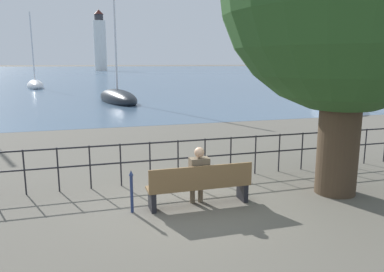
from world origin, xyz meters
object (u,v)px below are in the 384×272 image
object	(u,v)px
park_bench	(200,185)
sailboat_1	(35,85)
harbor_lighthouse	(100,43)
sailboat_4	(118,98)
seated_person_left	(199,173)
closed_umbrella	(132,189)
sailboat_3	(331,102)

from	to	relation	value
park_bench	sailboat_1	distance (m)	41.45
sailboat_1	harbor_lighthouse	size ratio (longest dim) A/B	0.42
sailboat_1	sailboat_4	world-z (taller)	sailboat_4
park_bench	seated_person_left	bearing A→B (deg)	93.20
seated_person_left	sailboat_1	distance (m)	41.37
closed_umbrella	sailboat_3	size ratio (longest dim) A/B	0.09
sailboat_1	sailboat_3	world-z (taller)	sailboat_3
sailboat_1	sailboat_4	distance (m)	20.38
sailboat_1	harbor_lighthouse	xyz separation A→B (m)	(13.18, 96.87, 9.83)
closed_umbrella	sailboat_4	distance (m)	21.98
park_bench	closed_umbrella	distance (m)	1.40
closed_umbrella	sailboat_1	bearing A→B (deg)	98.12
sailboat_1	sailboat_4	size ratio (longest dim) A/B	0.85
park_bench	closed_umbrella	size ratio (longest dim) A/B	2.50
sailboat_3	sailboat_1	bearing A→B (deg)	152.78
park_bench	closed_umbrella	xyz separation A→B (m)	(-1.40, 0.06, 0.04)
seated_person_left	sailboat_3	bearing A→B (deg)	45.49
seated_person_left	sailboat_4	xyz separation A→B (m)	(0.50, 21.87, -0.36)
sailboat_1	park_bench	bearing A→B (deg)	-88.57
seated_person_left	sailboat_3	size ratio (longest dim) A/B	0.13
harbor_lighthouse	closed_umbrella	bearing A→B (deg)	-93.06
seated_person_left	closed_umbrella	bearing A→B (deg)	-179.17
park_bench	seated_person_left	world-z (taller)	seated_person_left
sailboat_1	sailboat_3	xyz separation A→B (m)	(20.89, -26.83, 0.06)
park_bench	sailboat_3	bearing A→B (deg)	45.66
park_bench	seated_person_left	distance (m)	0.25
sailboat_3	harbor_lighthouse	distance (m)	124.33
sailboat_3	harbor_lighthouse	bearing A→B (deg)	118.45
park_bench	sailboat_1	size ratio (longest dim) A/B	0.24
seated_person_left	sailboat_4	distance (m)	21.88
sailboat_4	harbor_lighthouse	xyz separation A→B (m)	(5.46, 115.73, 9.84)
seated_person_left	sailboat_4	world-z (taller)	sailboat_4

